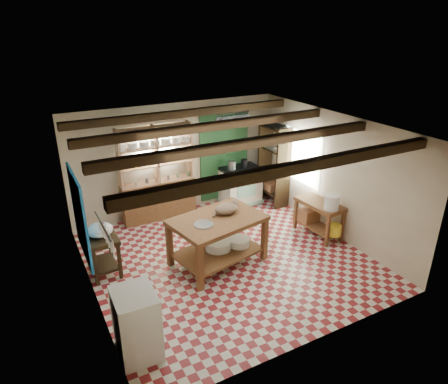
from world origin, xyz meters
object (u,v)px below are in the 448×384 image
cat (226,209)px  stove (240,185)px  work_table (218,240)px  prep_table (103,254)px  right_counter (318,218)px  white_cabinet (137,324)px

cat → stove: bearing=32.6°
work_table → cat: size_ratio=3.63×
prep_table → cat: bearing=-15.3°
work_table → prep_table: bearing=150.1°
work_table → stove: work_table is taller
cat → right_counter: bearing=-24.9°
work_table → prep_table: 2.10m
work_table → stove: bearing=39.9°
right_counter → stove: bearing=101.5°
work_table → cat: 0.63m
stove → cat: bearing=-126.6°
work_table → stove: size_ratio=1.73×
stove → white_cabinet: white_cabinet is taller
prep_table → cat: cat is taller
stove → cat: (-1.52, -2.07, 0.57)m
work_table → white_cabinet: (-2.00, -1.50, 0.03)m
stove → prep_table: (-3.74, -1.50, -0.09)m
stove → prep_table: size_ratio=1.25×
stove → right_counter: bearing=-74.3°
white_cabinet → cat: 2.80m
stove → work_table: bearing=-129.4°
work_table → cat: (0.24, 0.10, 0.57)m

